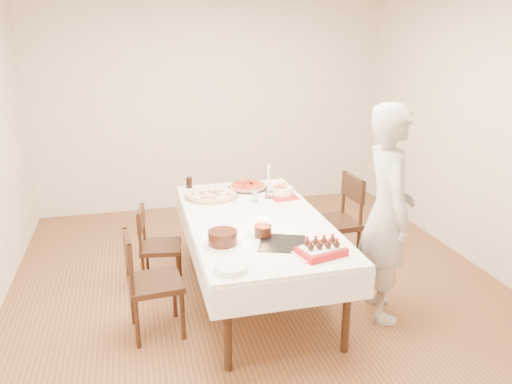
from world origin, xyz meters
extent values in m
plane|color=brown|center=(0.00, 0.00, 0.00)|extent=(5.00, 5.00, 0.00)
cube|color=beige|center=(0.00, 2.50, 1.35)|extent=(4.50, 0.04, 2.70)
cube|color=beige|center=(0.00, -2.50, 1.35)|extent=(4.50, 0.04, 2.70)
cube|color=beige|center=(2.25, 0.00, 1.35)|extent=(0.04, 5.00, 2.70)
cube|color=white|center=(-0.07, -0.05, 0.38)|extent=(1.56, 2.33, 0.75)
imported|color=#AEA8A4|center=(0.88, -0.55, 0.89)|extent=(0.54, 0.72, 1.77)
cylinder|color=beige|center=(-0.35, 0.60, 0.77)|extent=(0.56, 0.56, 0.04)
cylinder|color=red|center=(0.05, 0.78, 0.77)|extent=(0.49, 0.49, 0.04)
cube|color=#B21E1E|center=(0.32, 0.43, 0.75)|extent=(0.28, 0.28, 0.01)
cylinder|color=white|center=(0.33, 0.50, 0.79)|extent=(0.24, 0.24, 0.07)
cylinder|color=white|center=(0.18, 0.45, 0.92)|extent=(0.09, 0.09, 0.33)
cylinder|color=black|center=(-0.52, 0.94, 0.81)|extent=(0.06, 0.06, 0.11)
cylinder|color=#32150C|center=(-0.45, -0.52, 0.81)|extent=(0.32, 0.32, 0.11)
cube|color=black|center=(-0.01, -0.61, 0.75)|extent=(0.44, 0.44, 0.01)
cylinder|color=#32160D|center=(-0.11, -0.44, 0.83)|extent=(0.14, 0.14, 0.14)
cube|color=beige|center=(0.16, -0.86, 0.75)|extent=(0.31, 0.23, 0.02)
cylinder|color=white|center=(-0.47, -0.95, 0.77)|extent=(0.28, 0.28, 0.05)
cylinder|color=white|center=(-0.46, -0.52, 0.76)|extent=(0.32, 0.32, 0.01)
camera|label=1|loc=(-1.04, -3.89, 2.29)|focal=35.00mm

